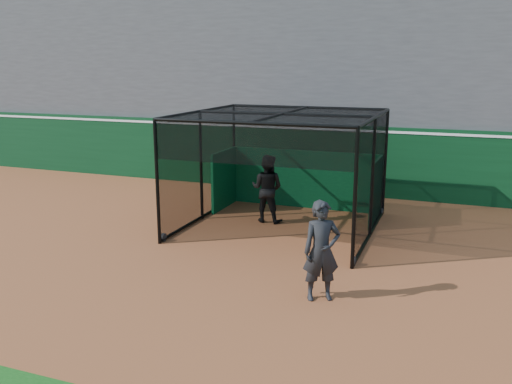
% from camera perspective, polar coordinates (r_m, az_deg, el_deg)
% --- Properties ---
extents(ground, '(120.00, 120.00, 0.00)m').
position_cam_1_polar(ground, '(13.02, -7.15, -7.57)').
color(ground, brown).
rests_on(ground, ground).
extents(outfield_wall, '(50.00, 0.50, 2.50)m').
position_cam_1_polar(outfield_wall, '(20.35, 3.92, 3.85)').
color(outfield_wall, '#093317').
rests_on(outfield_wall, ground).
extents(grandstand, '(50.00, 7.85, 8.95)m').
position_cam_1_polar(grandstand, '(23.71, 6.75, 12.86)').
color(grandstand, '#4C4C4F').
rests_on(grandstand, ground).
extents(batting_cage, '(5.19, 5.17, 3.27)m').
position_cam_1_polar(batting_cage, '(15.41, 2.75, 2.12)').
color(batting_cage, black).
rests_on(batting_cage, ground).
extents(batter, '(1.01, 0.80, 2.03)m').
position_cam_1_polar(batter, '(16.10, 1.17, 0.37)').
color(batter, black).
rests_on(batter, ground).
extents(on_deck_player, '(0.88, 0.78, 2.04)m').
position_cam_1_polar(on_deck_player, '(10.84, 6.90, -6.18)').
color(on_deck_player, black).
rests_on(on_deck_player, ground).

